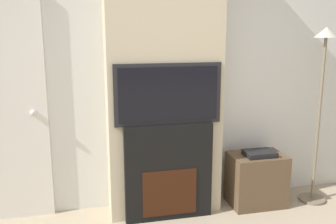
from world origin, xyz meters
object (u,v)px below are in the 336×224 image
at_px(media_stand, 256,179).
at_px(television, 168,94).
at_px(fireplace, 168,172).
at_px(floor_lamp, 322,88).

bearing_deg(media_stand, television, -175.96).
relative_size(fireplace, media_stand, 1.58).
relative_size(floor_lamp, media_stand, 3.07).
bearing_deg(floor_lamp, media_stand, 174.24).
bearing_deg(fireplace, television, -90.00).
height_order(fireplace, media_stand, fireplace).
distance_m(floor_lamp, media_stand, 1.10).
height_order(fireplace, television, television).
relative_size(fireplace, floor_lamp, 0.51).
bearing_deg(fireplace, media_stand, 3.91).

